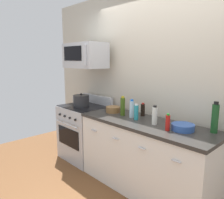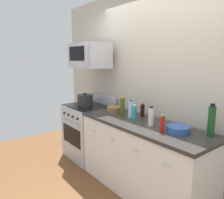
# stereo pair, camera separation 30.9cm
# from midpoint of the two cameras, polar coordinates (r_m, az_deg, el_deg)

# --- Properties ---
(ground_plane) EXTENTS (5.92, 5.92, 0.00)m
(ground_plane) POSITION_cam_midpoint_polar(r_m,az_deg,el_deg) (3.17, 5.15, -21.98)
(ground_plane) COLOR brown
(back_wall) EXTENTS (4.93, 0.10, 2.70)m
(back_wall) POSITION_cam_midpoint_polar(r_m,az_deg,el_deg) (3.02, 10.75, 3.66)
(back_wall) COLOR beige
(back_wall) RESTS_ON ground_plane
(counter_unit) EXTENTS (1.84, 0.66, 0.92)m
(counter_unit) POSITION_cam_midpoint_polar(r_m,az_deg,el_deg) (2.95, 5.29, -14.42)
(counter_unit) COLOR silver
(counter_unit) RESTS_ON ground_plane
(range_oven) EXTENTS (0.76, 0.69, 1.07)m
(range_oven) POSITION_cam_midpoint_polar(r_m,az_deg,el_deg) (3.86, -9.42, -8.24)
(range_oven) COLOR #B7BABF
(range_oven) RESTS_ON ground_plane
(microwave) EXTENTS (0.74, 0.44, 0.40)m
(microwave) POSITION_cam_midpoint_polar(r_m,az_deg,el_deg) (3.68, -9.43, 11.15)
(microwave) COLOR #B7BABF
(bottle_hot_sauce_red) EXTENTS (0.05, 0.05, 0.19)m
(bottle_hot_sauce_red) POSITION_cam_midpoint_polar(r_m,az_deg,el_deg) (2.46, 10.78, -5.94)
(bottle_hot_sauce_red) COLOR #B21914
(bottle_hot_sauce_red) RESTS_ON countertop_slab
(bottle_vinegar_white) EXTENTS (0.06, 0.06, 0.23)m
(bottle_vinegar_white) POSITION_cam_midpoint_polar(r_m,az_deg,el_deg) (2.66, 7.74, -4.16)
(bottle_vinegar_white) COLOR silver
(bottle_vinegar_white) RESTS_ON countertop_slab
(bottle_water_clear) EXTENTS (0.06, 0.06, 0.25)m
(bottle_water_clear) POSITION_cam_midpoint_polar(r_m,az_deg,el_deg) (2.95, 2.17, -2.48)
(bottle_water_clear) COLOR silver
(bottle_water_clear) RESTS_ON countertop_slab
(bottle_wine_green) EXTENTS (0.07, 0.07, 0.34)m
(bottle_wine_green) POSITION_cam_midpoint_polar(r_m,az_deg,el_deg) (2.51, 21.98, -4.53)
(bottle_wine_green) COLOR #19471E
(bottle_wine_green) RESTS_ON countertop_slab
(bottle_olive_oil) EXTENTS (0.07, 0.07, 0.27)m
(bottle_olive_oil) POSITION_cam_midpoint_polar(r_m,az_deg,el_deg) (3.06, -0.08, -1.79)
(bottle_olive_oil) COLOR #385114
(bottle_olive_oil) RESTS_ON countertop_slab
(bottle_soy_sauce_dark) EXTENTS (0.06, 0.06, 0.18)m
(bottle_soy_sauce_dark) POSITION_cam_midpoint_polar(r_m,az_deg,el_deg) (3.05, 5.12, -2.69)
(bottle_soy_sauce_dark) COLOR black
(bottle_soy_sauce_dark) RESTS_ON countertop_slab
(bottle_dish_soap) EXTENTS (0.06, 0.06, 0.21)m
(bottle_dish_soap) POSITION_cam_midpoint_polar(r_m,az_deg,el_deg) (2.85, 3.21, -3.34)
(bottle_dish_soap) COLOR teal
(bottle_dish_soap) RESTS_ON countertop_slab
(bowl_red_small) EXTENTS (0.11, 0.11, 0.04)m
(bowl_red_small) POSITION_cam_midpoint_polar(r_m,az_deg,el_deg) (3.43, -1.54, -2.25)
(bowl_red_small) COLOR #B72D28
(bowl_red_small) RESTS_ON countertop_slab
(bowl_blue_mixing) EXTENTS (0.25, 0.25, 0.07)m
(bowl_blue_mixing) POSITION_cam_midpoint_polar(r_m,az_deg,el_deg) (2.53, 14.57, -6.92)
(bowl_blue_mixing) COLOR #2D519E
(bowl_blue_mixing) RESTS_ON countertop_slab
(bowl_wooden_salad) EXTENTS (0.21, 0.21, 0.08)m
(bowl_wooden_salad) POSITION_cam_midpoint_polar(r_m,az_deg,el_deg) (3.25, -2.49, -2.57)
(bowl_wooden_salad) COLOR brown
(bowl_wooden_salad) RESTS_ON countertop_slab
(stockpot) EXTENTS (0.26, 0.26, 0.22)m
(stockpot) POSITION_cam_midpoint_polar(r_m,az_deg,el_deg) (3.69, -10.35, -0.33)
(stockpot) COLOR #262628
(stockpot) RESTS_ON range_oven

